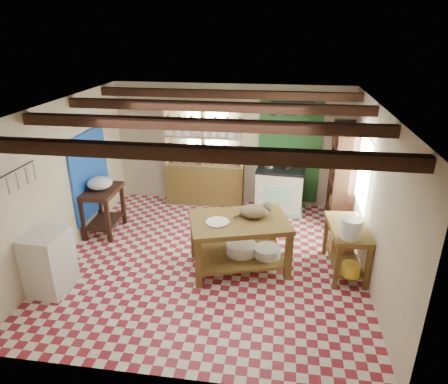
# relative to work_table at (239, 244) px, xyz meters

# --- Properties ---
(floor) EXTENTS (5.00, 5.00, 0.02)m
(floor) POSITION_rel_work_table_xyz_m (-0.49, 0.15, -0.44)
(floor) COLOR maroon
(floor) RESTS_ON ground
(ceiling) EXTENTS (5.00, 5.00, 0.02)m
(ceiling) POSITION_rel_work_table_xyz_m (-0.49, 0.15, 2.17)
(ceiling) COLOR #4B4A50
(ceiling) RESTS_ON wall_back
(wall_back) EXTENTS (5.00, 0.04, 2.60)m
(wall_back) POSITION_rel_work_table_xyz_m (-0.49, 2.65, 0.87)
(wall_back) COLOR beige
(wall_back) RESTS_ON floor
(wall_front) EXTENTS (5.00, 0.04, 2.60)m
(wall_front) POSITION_rel_work_table_xyz_m (-0.49, -2.35, 0.87)
(wall_front) COLOR beige
(wall_front) RESTS_ON floor
(wall_left) EXTENTS (0.04, 5.00, 2.60)m
(wall_left) POSITION_rel_work_table_xyz_m (-2.99, 0.15, 0.87)
(wall_left) COLOR beige
(wall_left) RESTS_ON floor
(wall_right) EXTENTS (0.04, 5.00, 2.60)m
(wall_right) POSITION_rel_work_table_xyz_m (2.01, 0.15, 0.87)
(wall_right) COLOR beige
(wall_right) RESTS_ON floor
(ceiling_beams) EXTENTS (5.00, 3.80, 0.15)m
(ceiling_beams) POSITION_rel_work_table_xyz_m (-0.49, 0.15, 2.05)
(ceiling_beams) COLOR #371D13
(ceiling_beams) RESTS_ON ceiling
(blue_wall_patch) EXTENTS (0.04, 1.40, 1.60)m
(blue_wall_patch) POSITION_rel_work_table_xyz_m (-2.96, 1.05, 0.67)
(blue_wall_patch) COLOR blue
(blue_wall_patch) RESTS_ON wall_left
(green_wall_patch) EXTENTS (1.30, 0.04, 2.30)m
(green_wall_patch) POSITION_rel_work_table_xyz_m (0.76, 2.62, 0.82)
(green_wall_patch) COLOR #1D481F
(green_wall_patch) RESTS_ON wall_back
(window_back) EXTENTS (0.90, 0.02, 0.80)m
(window_back) POSITION_rel_work_table_xyz_m (-0.99, 2.63, 1.27)
(window_back) COLOR silver
(window_back) RESTS_ON wall_back
(window_right) EXTENTS (0.02, 1.30, 1.20)m
(window_right) POSITION_rel_work_table_xyz_m (1.99, 1.15, 0.97)
(window_right) COLOR silver
(window_right) RESTS_ON wall_right
(utensil_rail) EXTENTS (0.06, 0.90, 0.28)m
(utensil_rail) POSITION_rel_work_table_xyz_m (-2.93, -1.05, 1.35)
(utensil_rail) COLOR black
(utensil_rail) RESTS_ON wall_left
(pot_rack) EXTENTS (0.86, 0.12, 0.36)m
(pot_rack) POSITION_rel_work_table_xyz_m (0.76, 2.20, 1.75)
(pot_rack) COLOR black
(pot_rack) RESTS_ON ceiling
(shelving_unit) EXTENTS (1.70, 0.34, 2.20)m
(shelving_unit) POSITION_rel_work_table_xyz_m (-1.04, 2.46, 0.67)
(shelving_unit) COLOR tan
(shelving_unit) RESTS_ON floor
(tall_rack) EXTENTS (0.40, 0.86, 2.00)m
(tall_rack) POSITION_rel_work_table_xyz_m (1.79, 1.95, 0.57)
(tall_rack) COLOR #371D13
(tall_rack) RESTS_ON floor
(work_table) EXTENTS (1.76, 1.42, 0.87)m
(work_table) POSITION_rel_work_table_xyz_m (0.00, 0.00, 0.00)
(work_table) COLOR brown
(work_table) RESTS_ON floor
(stove) EXTENTS (1.03, 0.74, 0.95)m
(stove) POSITION_rel_work_table_xyz_m (0.61, 2.30, 0.04)
(stove) COLOR beige
(stove) RESTS_ON floor
(prep_table) EXTENTS (0.62, 0.89, 0.89)m
(prep_table) POSITION_rel_work_table_xyz_m (-2.69, 0.85, 0.01)
(prep_table) COLOR #371D13
(prep_table) RESTS_ON floor
(white_cabinet) EXTENTS (0.56, 0.66, 0.94)m
(white_cabinet) POSITION_rel_work_table_xyz_m (-2.71, -1.00, 0.04)
(white_cabinet) COLOR silver
(white_cabinet) RESTS_ON floor
(right_counter) EXTENTS (0.64, 1.15, 0.80)m
(right_counter) POSITION_rel_work_table_xyz_m (1.69, 0.16, -0.04)
(right_counter) COLOR brown
(right_counter) RESTS_ON floor
(cat) EXTENTS (0.57, 0.53, 0.21)m
(cat) POSITION_rel_work_table_xyz_m (0.22, 0.12, 0.54)
(cat) COLOR olive
(cat) RESTS_ON work_table
(steel_tray) EXTENTS (0.46, 0.46, 0.02)m
(steel_tray) POSITION_rel_work_table_xyz_m (-0.32, -0.15, 0.44)
(steel_tray) COLOR #95959C
(steel_tray) RESTS_ON work_table
(basin_large) EXTENTS (0.62, 0.62, 0.17)m
(basin_large) POSITION_rel_work_table_xyz_m (0.03, 0.06, -0.12)
(basin_large) COLOR silver
(basin_large) RESTS_ON work_table
(basin_small) EXTENTS (0.54, 0.54, 0.15)m
(basin_small) POSITION_rel_work_table_xyz_m (0.46, 0.04, -0.13)
(basin_small) COLOR silver
(basin_small) RESTS_ON work_table
(kettle_left) EXTENTS (0.21, 0.21, 0.22)m
(kettle_left) POSITION_rel_work_table_xyz_m (0.36, 2.32, 0.63)
(kettle_left) COLOR #95959C
(kettle_left) RESTS_ON stove
(kettle_right) EXTENTS (0.18, 0.18, 0.21)m
(kettle_right) POSITION_rel_work_table_xyz_m (0.71, 2.29, 0.62)
(kettle_right) COLOR black
(kettle_right) RESTS_ON stove
(enamel_bowl) EXTENTS (0.47, 0.47, 0.23)m
(enamel_bowl) POSITION_rel_work_table_xyz_m (-2.69, 0.85, 0.57)
(enamel_bowl) COLOR silver
(enamel_bowl) RESTS_ON prep_table
(white_bucket) EXTENTS (0.32, 0.32, 0.30)m
(white_bucket) POSITION_rel_work_table_xyz_m (1.67, -0.20, 0.51)
(white_bucket) COLOR silver
(white_bucket) RESTS_ON right_counter
(wicker_basket) EXTENTS (0.40, 0.33, 0.26)m
(wicker_basket) POSITION_rel_work_table_xyz_m (1.67, 0.46, -0.09)
(wicker_basket) COLOR #AE7846
(wicker_basket) RESTS_ON right_counter
(yellow_tub) EXTENTS (0.29, 0.29, 0.20)m
(yellow_tub) POSITION_rel_work_table_xyz_m (1.73, -0.29, -0.12)
(yellow_tub) COLOR gold
(yellow_tub) RESTS_ON right_counter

